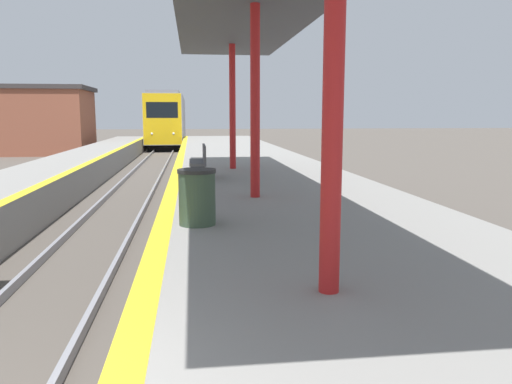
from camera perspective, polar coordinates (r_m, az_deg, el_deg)
name	(u,v)px	position (r m, az deg, el deg)	size (l,w,h in m)	color
train	(168,120)	(47.22, -10.00, 8.14)	(2.87, 19.29, 4.63)	black
station_canopy	(255,3)	(10.74, -0.11, 20.84)	(3.28, 17.46, 4.16)	red
trash_bin	(197,197)	(7.95, -6.75, -0.55)	(0.61, 0.61, 0.89)	#384C38
bench	(200,161)	(13.85, -6.43, 3.56)	(0.44, 1.57, 0.92)	#4C4C51
station_building	(24,120)	(39.48, -25.01, 7.45)	(9.38, 5.73, 4.79)	brown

